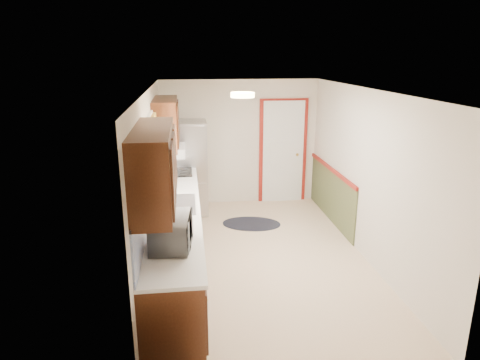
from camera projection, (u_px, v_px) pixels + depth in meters
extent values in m
cube|color=beige|center=(261.00, 258.00, 6.23)|extent=(3.20, 5.20, 0.12)
cube|color=white|center=(263.00, 90.00, 5.55)|extent=(3.20, 5.20, 0.12)
cube|color=beige|center=(240.00, 143.00, 8.27)|extent=(3.20, 0.10, 2.40)
cube|color=beige|center=(315.00, 263.00, 3.51)|extent=(3.20, 0.10, 2.40)
cube|color=beige|center=(152.00, 183.00, 5.71)|extent=(0.10, 5.20, 2.40)
cube|color=beige|center=(366.00, 175.00, 6.07)|extent=(0.10, 5.20, 2.40)
cube|color=#3C1C0D|center=(176.00, 242.00, 5.67)|extent=(0.60, 4.00, 0.90)
cube|color=white|center=(176.00, 209.00, 5.54)|extent=(0.63, 4.00, 0.04)
cube|color=#577BD4|center=(151.00, 188.00, 5.42)|extent=(0.02, 4.00, 0.55)
cube|color=#3C1C0D|center=(154.00, 167.00, 4.03)|extent=(0.35, 1.40, 0.75)
cube|color=#3C1C0D|center=(166.00, 123.00, 6.60)|extent=(0.35, 1.20, 0.75)
cube|color=white|center=(150.00, 155.00, 5.40)|extent=(0.02, 1.00, 0.90)
cube|color=#B75A22|center=(152.00, 128.00, 5.31)|extent=(0.05, 1.12, 0.24)
cube|color=#B7B7BC|center=(175.00, 205.00, 5.63)|extent=(0.52, 0.82, 0.02)
cube|color=white|center=(171.00, 151.00, 6.78)|extent=(0.45, 0.60, 0.15)
cube|color=maroon|center=(283.00, 152.00, 8.40)|extent=(0.94, 0.05, 2.08)
cube|color=white|center=(283.00, 152.00, 8.37)|extent=(0.80, 0.04, 2.00)
cube|color=#474F2C|center=(331.00, 195.00, 7.56)|extent=(0.02, 2.30, 0.90)
cube|color=maroon|center=(332.00, 170.00, 7.43)|extent=(0.04, 2.30, 0.06)
cylinder|color=#FFD88C|center=(243.00, 95.00, 5.33)|extent=(0.30, 0.30, 0.06)
imported|color=white|center=(171.00, 229.00, 4.36)|extent=(0.37, 0.61, 0.40)
cube|color=#B7B7BC|center=(187.00, 168.00, 7.82)|extent=(0.71, 0.66, 1.71)
cylinder|color=black|center=(174.00, 178.00, 7.46)|extent=(0.02, 0.02, 1.20)
ellipsoid|color=black|center=(251.00, 224.00, 7.45)|extent=(1.13, 0.86, 0.01)
cube|color=black|center=(177.00, 172.00, 7.15)|extent=(0.49, 0.59, 0.02)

